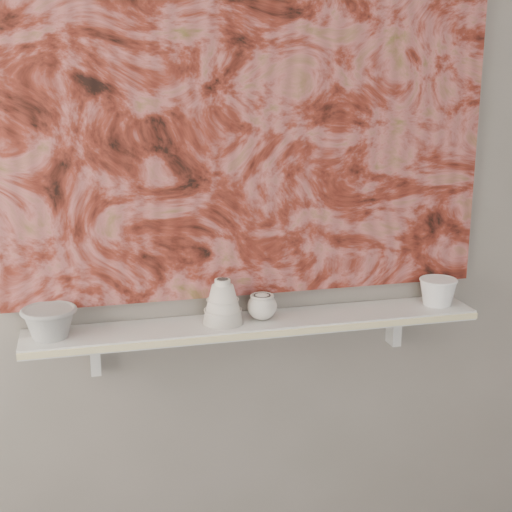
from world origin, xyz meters
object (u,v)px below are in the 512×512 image
object	(u,v)px
painting	(251,116)
bell_vessel	(223,301)
shelf	(257,324)
cup_cream	(262,306)
bowl_grey	(50,322)
bowl_white	(438,291)

from	to	relation	value
painting	bell_vessel	xyz separation A→B (m)	(-0.11, -0.08, -0.54)
shelf	painting	bearing A→B (deg)	90.00
bell_vessel	cup_cream	bearing A→B (deg)	0.00
painting	cup_cream	size ratio (longest dim) A/B	16.53
shelf	bell_vessel	xyz separation A→B (m)	(-0.11, 0.00, 0.08)
bell_vessel	bowl_grey	bearing A→B (deg)	180.00
painting	bowl_white	distance (m)	0.83
cup_cream	bell_vessel	size ratio (longest dim) A/B	0.66
cup_cream	shelf	bearing A→B (deg)	180.00
shelf	cup_cream	xyz separation A→B (m)	(0.02, 0.00, 0.06)
painting	bell_vessel	size ratio (longest dim) A/B	10.89
bowl_grey	cup_cream	bearing A→B (deg)	0.00
painting	bell_vessel	distance (m)	0.56
shelf	bell_vessel	bearing A→B (deg)	180.00
shelf	cup_cream	size ratio (longest dim) A/B	15.43
shelf	painting	size ratio (longest dim) A/B	0.93
bowl_grey	bell_vessel	bearing A→B (deg)	0.00
shelf	painting	world-z (taller)	painting
shelf	bowl_white	world-z (taller)	bowl_white
painting	cup_cream	bearing A→B (deg)	-78.95
bowl_grey	shelf	bearing A→B (deg)	0.00
cup_cream	bell_vessel	xyz separation A→B (m)	(-0.12, 0.00, 0.03)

